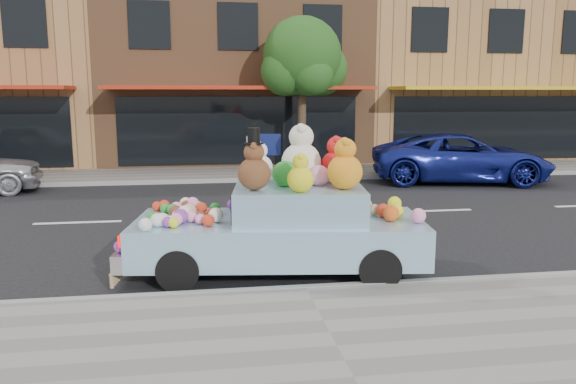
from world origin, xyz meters
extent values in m
plane|color=black|center=(0.00, 0.00, 0.00)|extent=(120.00, 120.00, 0.00)
cube|color=gray|center=(0.00, -6.50, 0.06)|extent=(60.00, 3.00, 0.12)
cube|color=gray|center=(0.00, 6.50, 0.06)|extent=(60.00, 3.00, 0.12)
cube|color=gray|center=(0.00, -5.00, 0.07)|extent=(60.00, 0.12, 0.13)
cube|color=gray|center=(0.00, 5.00, 0.07)|extent=(60.00, 0.12, 0.13)
cube|color=black|center=(-7.00, 7.98, 5.00)|extent=(1.40, 0.06, 1.60)
cube|color=#8F5F3C|center=(0.00, 12.00, 3.50)|extent=(10.00, 8.00, 7.00)
cube|color=black|center=(0.00, 7.98, 1.40)|extent=(8.50, 0.06, 2.40)
cube|color=#AD2610|center=(0.00, 7.10, 2.90)|extent=(9.00, 1.80, 0.12)
cube|color=black|center=(-3.00, 7.98, 5.00)|extent=(1.40, 0.06, 1.60)
cube|color=black|center=(0.00, 7.98, 5.00)|extent=(1.40, 0.06, 1.60)
cube|color=black|center=(3.00, 7.98, 5.00)|extent=(1.40, 0.06, 1.60)
cube|color=#A37344|center=(10.00, 12.00, 3.50)|extent=(10.00, 8.00, 7.00)
cube|color=black|center=(10.00, 7.98, 1.40)|extent=(8.50, 0.06, 2.40)
cube|color=gold|center=(10.00, 7.10, 2.90)|extent=(9.00, 1.80, 0.12)
cube|color=black|center=(7.00, 7.98, 5.00)|extent=(1.40, 0.06, 1.60)
cube|color=black|center=(10.00, 7.98, 5.00)|extent=(1.40, 0.06, 1.60)
cylinder|color=#38281C|center=(2.00, 6.50, 1.60)|extent=(0.28, 0.28, 3.20)
sphere|color=#1F4814|center=(2.00, 6.50, 3.92)|extent=(2.60, 2.60, 2.60)
sphere|color=#1F4814|center=(2.70, 6.80, 3.52)|extent=(1.80, 1.80, 1.80)
sphere|color=#1F4814|center=(1.40, 6.30, 3.42)|extent=(1.60, 1.60, 1.60)
sphere|color=#1F4814|center=(2.20, 5.90, 3.32)|extent=(1.40, 1.40, 1.40)
sphere|color=#1F4814|center=(1.70, 7.10, 3.62)|extent=(1.60, 1.60, 1.60)
imported|color=navy|center=(6.55, 4.01, 0.75)|extent=(5.79, 3.55, 1.50)
cylinder|color=black|center=(1.07, -4.95, 0.30)|extent=(0.62, 0.28, 0.60)
cylinder|color=black|center=(1.27, -3.40, 0.30)|extent=(0.62, 0.28, 0.60)
cylinder|color=black|center=(-1.71, -4.59, 0.30)|extent=(0.62, 0.28, 0.60)
cylinder|color=black|center=(-1.51, -3.04, 0.30)|extent=(0.62, 0.28, 0.60)
cube|color=#9CCDE9|center=(-0.22, -4.00, 0.55)|extent=(4.48, 2.24, 0.60)
cube|color=#9CCDE9|center=(0.08, -4.04, 1.10)|extent=(2.08, 1.73, 0.50)
cube|color=silver|center=(-2.42, -3.71, 0.40)|extent=(0.39, 1.79, 0.26)
cube|color=red|center=(-2.46, -4.39, 0.72)|extent=(0.10, 0.29, 0.16)
cube|color=red|center=(-2.29, -3.04, 0.72)|extent=(0.10, 0.29, 0.16)
cube|color=black|center=(-0.87, -3.91, 1.10)|extent=(0.21, 1.29, 0.40)
sphere|color=#563018|center=(-0.61, -4.30, 1.59)|extent=(0.48, 0.48, 0.48)
sphere|color=#563018|center=(-0.61, -4.30, 1.89)|extent=(0.29, 0.29, 0.29)
sphere|color=#563018|center=(-0.61, -4.40, 1.99)|extent=(0.11, 0.11, 0.11)
sphere|color=#563018|center=(-0.61, -4.20, 1.99)|extent=(0.11, 0.11, 0.11)
cylinder|color=black|center=(-0.61, -4.30, 2.02)|extent=(0.28, 0.28, 0.02)
cylinder|color=black|center=(-0.61, -4.30, 2.13)|extent=(0.18, 0.18, 0.22)
sphere|color=beige|center=(0.17, -3.69, 1.66)|extent=(0.62, 0.62, 0.62)
sphere|color=beige|center=(0.17, -3.69, 2.06)|extent=(0.38, 0.38, 0.38)
sphere|color=beige|center=(0.17, -3.83, 2.18)|extent=(0.15, 0.15, 0.15)
sphere|color=beige|center=(0.17, -3.56, 2.18)|extent=(0.15, 0.15, 0.15)
sphere|color=orange|center=(0.68, -4.42, 1.60)|extent=(0.51, 0.51, 0.51)
sphere|color=orange|center=(0.68, -4.42, 1.93)|extent=(0.31, 0.31, 0.31)
sphere|color=orange|center=(0.68, -4.53, 2.03)|extent=(0.12, 0.12, 0.12)
sphere|color=orange|center=(0.68, -4.31, 2.03)|extent=(0.12, 0.12, 0.12)
sphere|color=red|center=(0.72, -3.72, 1.59)|extent=(0.49, 0.49, 0.49)
sphere|color=red|center=(0.72, -3.72, 1.91)|extent=(0.30, 0.30, 0.30)
sphere|color=red|center=(0.72, -3.82, 2.01)|extent=(0.12, 0.12, 0.12)
sphere|color=red|center=(0.72, -3.61, 2.01)|extent=(0.12, 0.12, 0.12)
sphere|color=silver|center=(-0.46, -3.51, 1.56)|extent=(0.43, 0.43, 0.43)
sphere|color=silver|center=(-0.46, -3.51, 1.84)|extent=(0.26, 0.26, 0.26)
sphere|color=silver|center=(-0.46, -3.60, 1.92)|extent=(0.10, 0.10, 0.10)
sphere|color=silver|center=(-0.46, -3.42, 1.92)|extent=(0.10, 0.10, 0.10)
sphere|color=gold|center=(0.00, -4.58, 1.54)|extent=(0.37, 0.37, 0.37)
sphere|color=gold|center=(0.00, -4.58, 1.78)|extent=(0.23, 0.23, 0.23)
sphere|color=gold|center=(0.00, -4.66, 1.85)|extent=(0.09, 0.09, 0.09)
sphere|color=gold|center=(0.00, -4.50, 1.85)|extent=(0.09, 0.09, 0.09)
sphere|color=#227E26|center=(-0.12, -4.01, 1.53)|extent=(0.40, 0.40, 0.40)
sphere|color=pink|center=(0.38, -4.02, 1.50)|extent=(0.32, 0.32, 0.32)
sphere|color=#782F91|center=(-1.85, -4.31, 0.93)|extent=(0.16, 0.16, 0.16)
sphere|color=pink|center=(-1.39, -4.18, 0.93)|extent=(0.15, 0.15, 0.15)
sphere|color=beige|center=(-1.92, -4.24, 0.95)|extent=(0.19, 0.19, 0.19)
sphere|color=beige|center=(-1.62, -3.85, 0.96)|extent=(0.22, 0.22, 0.22)
sphere|color=#60291B|center=(-1.39, -4.03, 0.93)|extent=(0.16, 0.16, 0.16)
sphere|color=#937951|center=(-1.43, -3.17, 0.93)|extent=(0.15, 0.15, 0.15)
sphere|color=pink|center=(-1.52, -3.13, 0.95)|extent=(0.21, 0.21, 0.21)
sphere|color=silver|center=(-1.82, -4.21, 0.92)|extent=(0.15, 0.15, 0.15)
sphere|color=beige|center=(-1.63, -3.06, 0.95)|extent=(0.19, 0.19, 0.19)
sphere|color=red|center=(-1.28, -4.34, 0.94)|extent=(0.18, 0.18, 0.18)
sphere|color=#227E26|center=(-1.16, -3.47, 0.94)|extent=(0.17, 0.17, 0.17)
sphere|color=pink|center=(-1.52, -4.04, 0.93)|extent=(0.17, 0.17, 0.17)
sphere|color=#227E26|center=(-1.94, -3.32, 0.93)|extent=(0.15, 0.15, 0.15)
sphere|color=red|center=(-1.37, -3.42, 0.94)|extent=(0.18, 0.18, 0.18)
sphere|color=#782F91|center=(-1.68, -4.09, 0.96)|extent=(0.22, 0.22, 0.22)
sphere|color=silver|center=(-2.00, -4.24, 0.95)|extent=(0.19, 0.19, 0.19)
sphere|color=#937951|center=(-2.13, -4.26, 0.92)|extent=(0.13, 0.13, 0.13)
sphere|color=#60291B|center=(-1.75, -3.75, 0.95)|extent=(0.20, 0.20, 0.20)
sphere|color=#60291B|center=(-1.62, -3.16, 0.93)|extent=(0.17, 0.17, 0.17)
sphere|color=pink|center=(-1.73, -4.20, 0.94)|extent=(0.18, 0.18, 0.18)
sphere|color=pink|center=(-1.76, -3.40, 0.94)|extent=(0.19, 0.19, 0.19)
sphere|color=beige|center=(-1.17, -4.10, 0.96)|extent=(0.22, 0.22, 0.22)
sphere|color=yellow|center=(-1.84, -3.35, 0.92)|extent=(0.13, 0.13, 0.13)
sphere|color=silver|center=(-2.13, -4.50, 0.94)|extent=(0.19, 0.19, 0.19)
sphere|color=yellow|center=(-1.76, -4.36, 0.92)|extent=(0.15, 0.15, 0.15)
sphere|color=#227E26|center=(-2.10, -3.93, 0.93)|extent=(0.15, 0.15, 0.15)
sphere|color=silver|center=(-1.71, -4.06, 0.95)|extent=(0.19, 0.19, 0.19)
sphere|color=red|center=(-2.08, -3.13, 0.93)|extent=(0.16, 0.16, 0.16)
sphere|color=red|center=(-1.24, -3.81, 0.93)|extent=(0.15, 0.15, 0.15)
sphere|color=#227E26|center=(-1.82, -3.48, 0.94)|extent=(0.18, 0.18, 0.18)
sphere|color=#782F91|center=(-0.88, -3.18, 0.93)|extent=(0.16, 0.16, 0.16)
sphere|color=red|center=(-1.97, -3.13, 0.94)|extent=(0.18, 0.18, 0.18)
sphere|color=#D8A88C|center=(-1.55, -3.77, 0.97)|extent=(0.22, 0.22, 0.22)
sphere|color=#782F91|center=(-2.51, -4.36, 0.61)|extent=(0.17, 0.17, 0.17)
sphere|color=red|center=(-2.43, -3.74, 0.60)|extent=(0.14, 0.14, 0.14)
sphere|color=pink|center=(-2.45, -3.94, 0.61)|extent=(0.16, 0.16, 0.16)
sphere|color=red|center=(-2.33, -2.98, 0.60)|extent=(0.14, 0.14, 0.14)
sphere|color=silver|center=(-2.40, -3.54, 0.60)|extent=(0.14, 0.14, 0.14)
sphere|color=pink|center=(-2.37, -3.28, 0.60)|extent=(0.15, 0.15, 0.15)
sphere|color=beige|center=(1.19, -3.50, 0.98)|extent=(0.25, 0.25, 0.25)
sphere|color=pink|center=(1.74, -4.60, 0.96)|extent=(0.22, 0.22, 0.22)
sphere|color=#D94914|center=(1.39, -4.42, 0.97)|extent=(0.24, 0.24, 0.24)
sphere|color=red|center=(1.36, -4.13, 0.96)|extent=(0.21, 0.21, 0.21)
sphere|color=#937951|center=(1.27, -3.99, 0.94)|extent=(0.18, 0.18, 0.18)
sphere|color=yellow|center=(1.72, -3.64, 0.96)|extent=(0.22, 0.22, 0.22)
sphere|color=#937951|center=(1.23, -3.65, 0.96)|extent=(0.21, 0.21, 0.21)
sphere|color=yellow|center=(1.53, -4.25, 0.96)|extent=(0.22, 0.22, 0.22)
cylinder|color=#997A54|center=(-2.61, -4.54, 0.17)|extent=(0.06, 0.06, 0.17)
sphere|color=#997A54|center=(-2.61, -4.54, 0.26)|extent=(0.07, 0.07, 0.07)
cylinder|color=#997A54|center=(-2.60, -4.44, 0.17)|extent=(0.06, 0.06, 0.17)
sphere|color=#997A54|center=(-2.60, -4.44, 0.26)|extent=(0.07, 0.07, 0.07)
cylinder|color=#997A54|center=(-2.59, -4.34, 0.17)|extent=(0.06, 0.06, 0.17)
sphere|color=#997A54|center=(-2.59, -4.34, 0.26)|extent=(0.07, 0.07, 0.07)
cylinder|color=#997A54|center=(-2.57, -4.24, 0.17)|extent=(0.06, 0.06, 0.17)
sphere|color=#997A54|center=(-2.57, -4.24, 0.26)|extent=(0.07, 0.07, 0.07)
cylinder|color=#997A54|center=(-2.56, -4.14, 0.17)|extent=(0.06, 0.06, 0.17)
sphere|color=#997A54|center=(-2.56, -4.14, 0.26)|extent=(0.07, 0.07, 0.07)
cylinder|color=#997A54|center=(-2.55, -4.05, 0.17)|extent=(0.06, 0.06, 0.17)
sphere|color=#997A54|center=(-2.55, -4.05, 0.26)|extent=(0.07, 0.07, 0.07)
cylinder|color=#997A54|center=(-2.53, -3.95, 0.17)|extent=(0.06, 0.06, 0.17)
sphere|color=#997A54|center=(-2.53, -3.95, 0.26)|extent=(0.07, 0.07, 0.07)
cylinder|color=#997A54|center=(-2.52, -3.85, 0.17)|extent=(0.06, 0.06, 0.17)
sphere|color=#997A54|center=(-2.52, -3.85, 0.26)|extent=(0.07, 0.07, 0.07)
cylinder|color=#997A54|center=(-2.51, -3.75, 0.17)|extent=(0.06, 0.06, 0.17)
sphere|color=#997A54|center=(-2.51, -3.75, 0.26)|extent=(0.07, 0.07, 0.07)
cylinder|color=#997A54|center=(-2.50, -3.65, 0.17)|extent=(0.06, 0.06, 0.17)
sphere|color=#997A54|center=(-2.50, -3.65, 0.26)|extent=(0.07, 0.07, 0.07)
cylinder|color=#997A54|center=(-2.48, -3.55, 0.17)|extent=(0.06, 0.06, 0.17)
sphere|color=#997A54|center=(-2.48, -3.55, 0.26)|extent=(0.07, 0.07, 0.07)
cylinder|color=#997A54|center=(-2.47, -3.45, 0.17)|extent=(0.06, 0.06, 0.17)
sphere|color=#997A54|center=(-2.47, -3.45, 0.26)|extent=(0.07, 0.07, 0.07)
cylinder|color=#997A54|center=(-2.46, -3.35, 0.17)|extent=(0.06, 0.06, 0.17)
sphere|color=#997A54|center=(-2.46, -3.35, 0.26)|extent=(0.07, 0.07, 0.07)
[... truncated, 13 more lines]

